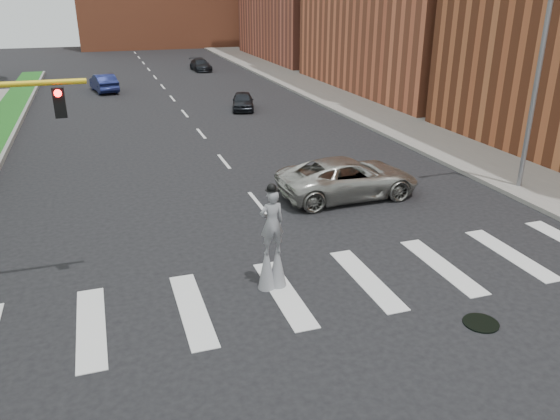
{
  "coord_description": "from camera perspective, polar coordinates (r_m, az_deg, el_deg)",
  "views": [
    {
      "loc": [
        -5.59,
        -11.57,
        7.88
      ],
      "look_at": [
        -0.73,
        2.98,
        1.7
      ],
      "focal_mm": 35.0,
      "sensor_mm": 36.0,
      "label": 1
    }
  ],
  "objects": [
    {
      "name": "ground_plane",
      "position": [
        15.07,
        6.34,
        -9.73
      ],
      "size": [
        160.0,
        160.0,
        0.0
      ],
      "primitive_type": "plane",
      "color": "black",
      "rests_on": "ground"
    },
    {
      "name": "sidewalk_right",
      "position": [
        41.54,
        7.88,
        10.92
      ],
      "size": [
        5.0,
        90.0,
        0.18
      ],
      "primitive_type": "cube",
      "color": "gray",
      "rests_on": "ground"
    },
    {
      "name": "car_mid",
      "position": [
        49.01,
        -17.94,
        12.53
      ],
      "size": [
        2.37,
        4.7,
        1.48
      ],
      "primitive_type": "imported",
      "rotation": [
        0.0,
        0.0,
        3.33
      ],
      "color": "navy",
      "rests_on": "ground"
    },
    {
      "name": "median_curb",
      "position": [
        32.87,
        -26.53,
        6.0
      ],
      "size": [
        0.2,
        60.0,
        0.28
      ],
      "primitive_type": "cube",
      "color": "gray",
      "rests_on": "ground"
    },
    {
      "name": "stilt_performer",
      "position": [
        15.19,
        -0.84,
        -3.81
      ],
      "size": [
        0.84,
        0.54,
        3.13
      ],
      "rotation": [
        0.0,
        0.0,
        3.19
      ],
      "color": "#362315",
      "rests_on": "ground"
    },
    {
      "name": "suv_crossing",
      "position": [
        22.4,
        7.16,
        3.35
      ],
      "size": [
        5.84,
        2.77,
        1.61
      ],
      "primitive_type": "imported",
      "rotation": [
        0.0,
        0.0,
        1.59
      ],
      "color": "#ABA9A2",
      "rests_on": "ground"
    },
    {
      "name": "manhole",
      "position": [
        15.07,
        20.25,
        -11.03
      ],
      "size": [
        0.9,
        0.9,
        0.04
      ],
      "primitive_type": "cylinder",
      "color": "black",
      "rests_on": "ground"
    },
    {
      "name": "streetlight",
      "position": [
        24.28,
        25.21,
        12.87
      ],
      "size": [
        2.05,
        0.2,
        9.0
      ],
      "color": "slate",
      "rests_on": "ground"
    },
    {
      "name": "car_near",
      "position": [
        39.52,
        -3.9,
        11.3
      ],
      "size": [
        2.29,
        3.87,
        1.24
      ],
      "primitive_type": "imported",
      "rotation": [
        0.0,
        0.0,
        -0.24
      ],
      "color": "black",
      "rests_on": "ground"
    },
    {
      "name": "car_far",
      "position": [
        60.22,
        -8.29,
        14.77
      ],
      "size": [
        1.93,
        4.22,
        1.2
      ],
      "primitive_type": "imported",
      "rotation": [
        0.0,
        0.0,
        0.06
      ],
      "color": "black",
      "rests_on": "ground"
    }
  ]
}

